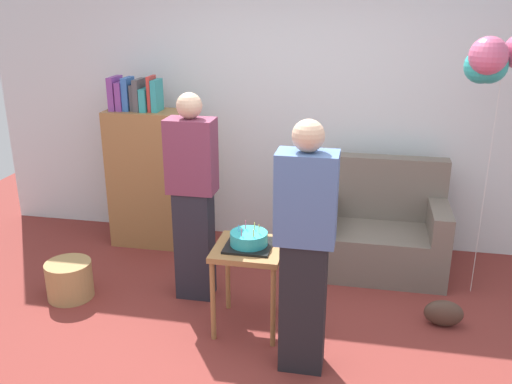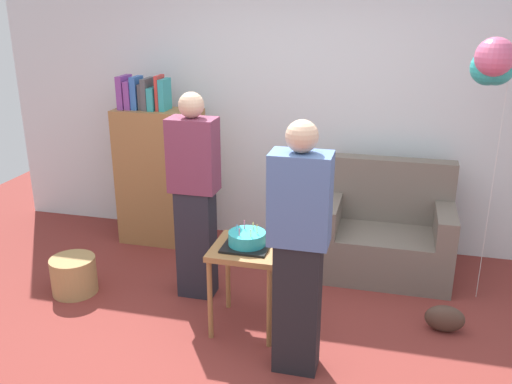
{
  "view_description": "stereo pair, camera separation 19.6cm",
  "coord_description": "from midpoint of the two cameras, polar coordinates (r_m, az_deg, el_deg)",
  "views": [
    {
      "loc": [
        0.66,
        -3.08,
        2.28
      ],
      "look_at": [
        -0.09,
        0.62,
        0.95
      ],
      "focal_mm": 39.14,
      "sensor_mm": 36.0,
      "label": 1
    },
    {
      "loc": [
        0.85,
        -3.04,
        2.28
      ],
      "look_at": [
        -0.09,
        0.62,
        0.95
      ],
      "focal_mm": 39.14,
      "sensor_mm": 36.0,
      "label": 2
    }
  ],
  "objects": [
    {
      "name": "ground_plane",
      "position": [
        3.89,
        0.43,
        -16.48
      ],
      "size": [
        8.0,
        8.0,
        0.0
      ],
      "primitive_type": "plane",
      "color": "maroon"
    },
    {
      "name": "wall_back",
      "position": [
        5.25,
        5.93,
        9.1
      ],
      "size": [
        6.0,
        0.1,
        2.7
      ],
      "primitive_type": "cube",
      "color": "silver",
      "rests_on": "ground_plane"
    },
    {
      "name": "couch",
      "position": [
        4.96,
        14.16,
        -4.24
      ],
      "size": [
        1.1,
        0.7,
        0.96
      ],
      "color": "#6B6056",
      "rests_on": "ground_plane"
    },
    {
      "name": "bookshelf",
      "position": [
        5.35,
        -8.74,
        1.92
      ],
      "size": [
        0.8,
        0.36,
        1.61
      ],
      "color": "olive",
      "rests_on": "ground_plane"
    },
    {
      "name": "side_table",
      "position": [
        3.93,
        0.53,
        -6.89
      ],
      "size": [
        0.48,
        0.48,
        0.64
      ],
      "color": "olive",
      "rests_on": "ground_plane"
    },
    {
      "name": "birthday_cake",
      "position": [
        3.87,
        0.53,
        -4.9
      ],
      "size": [
        0.32,
        0.32,
        0.17
      ],
      "color": "black",
      "rests_on": "side_table"
    },
    {
      "name": "person_blowing_candles",
      "position": [
        4.27,
        -4.98,
        -0.46
      ],
      "size": [
        0.36,
        0.22,
        1.63
      ],
      "rotation": [
        0.0,
        0.0,
        0.34
      ],
      "color": "#23232D",
      "rests_on": "ground_plane"
    },
    {
      "name": "person_holding_cake",
      "position": [
        3.39,
        6.06,
        -5.94
      ],
      "size": [
        0.36,
        0.22,
        1.63
      ],
      "rotation": [
        0.0,
        0.0,
        2.93
      ],
      "color": "black",
      "rests_on": "ground_plane"
    },
    {
      "name": "wicker_basket",
      "position": [
        4.75,
        -16.99,
        -8.16
      ],
      "size": [
        0.36,
        0.36,
        0.3
      ],
      "primitive_type": "cylinder",
      "color": "#A88451",
      "rests_on": "ground_plane"
    },
    {
      "name": "handbag",
      "position": [
        4.33,
        19.99,
        -12.07
      ],
      "size": [
        0.28,
        0.14,
        0.2
      ],
      "primitive_type": "ellipsoid",
      "color": "#473328",
      "rests_on": "ground_plane"
    },
    {
      "name": "balloon_bunch",
      "position": [
        4.39,
        25.06,
        12.03
      ],
      "size": [
        0.52,
        0.4,
        2.03
      ],
      "color": "silver",
      "rests_on": "ground_plane"
    }
  ]
}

